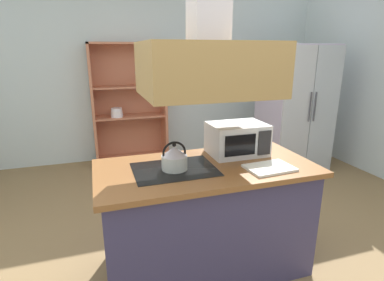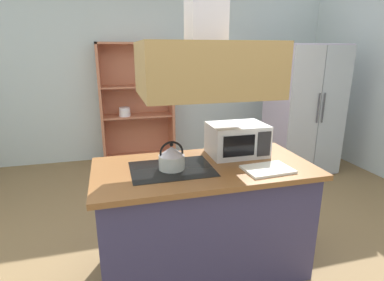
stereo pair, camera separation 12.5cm
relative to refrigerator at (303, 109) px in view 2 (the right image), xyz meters
name	(u,v)px [view 2 (the right image)]	position (x,y,z in m)	size (l,w,h in m)	color
ground_plane	(209,263)	(-1.98, -1.74, -0.91)	(7.80, 7.80, 0.00)	olive
wall_back	(153,75)	(-1.98, 1.26, 0.44)	(6.00, 0.12, 2.70)	silver
kitchen_island	(203,218)	(-2.04, -1.76, -0.46)	(1.64, 0.82, 0.90)	#3B3659
range_hood	(205,51)	(-2.04, -1.76, 0.82)	(0.90, 0.70, 1.27)	#AE8549
refrigerator	(303,109)	(0.00, 0.00, 0.00)	(0.90, 0.77, 1.82)	#BBAFC8
dish_cabinet	(137,110)	(-2.29, 1.04, -0.09)	(1.13, 0.40, 1.85)	#BF704E
kettle	(172,158)	(-2.29, -1.76, 0.08)	(0.19, 0.19, 0.21)	beige
cutting_board	(268,169)	(-1.62, -1.97, 0.00)	(0.34, 0.24, 0.02)	white
microwave	(237,139)	(-1.70, -1.58, 0.12)	(0.46, 0.35, 0.26)	silver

